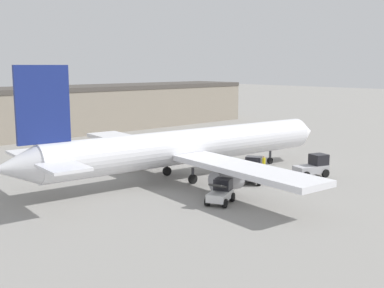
# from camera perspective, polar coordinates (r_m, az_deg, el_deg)

# --- Properties ---
(ground_plane) EXTENTS (400.00, 400.00, 0.00)m
(ground_plane) POSITION_cam_1_polar(r_m,az_deg,el_deg) (49.38, -0.00, -3.95)
(ground_plane) COLOR gray
(terminal_building) EXTENTS (66.61, 12.01, 7.86)m
(terminal_building) POSITION_cam_1_polar(r_m,az_deg,el_deg) (86.48, -12.37, 4.16)
(terminal_building) COLOR gray
(terminal_building) RESTS_ON ground_plane
(airplane) EXTENTS (38.35, 34.70, 11.35)m
(airplane) POSITION_cam_1_polar(r_m,az_deg,el_deg) (48.15, -0.96, -0.37)
(airplane) COLOR white
(airplane) RESTS_ON ground_plane
(ground_crew_worker) EXTENTS (0.40, 0.40, 1.84)m
(ground_crew_worker) POSITION_cam_1_polar(r_m,az_deg,el_deg) (51.91, 8.48, -2.30)
(ground_crew_worker) COLOR #1E2338
(ground_crew_worker) RESTS_ON ground_plane
(baggage_tug) EXTENTS (3.87, 2.83, 2.29)m
(baggage_tug) POSITION_cam_1_polar(r_m,az_deg,el_deg) (50.99, 14.19, -2.59)
(baggage_tug) COLOR #B2B2B7
(baggage_tug) RESTS_ON ground_plane
(belt_loader_truck) EXTENTS (3.22, 2.77, 1.97)m
(belt_loader_truck) POSITION_cam_1_polar(r_m,az_deg,el_deg) (40.10, 3.44, -5.70)
(belt_loader_truck) COLOR silver
(belt_loader_truck) RESTS_ON ground_plane
(pushback_tug) EXTENTS (3.19, 2.97, 2.50)m
(pushback_tug) POSITION_cam_1_polar(r_m,az_deg,el_deg) (47.33, 7.20, -3.22)
(pushback_tug) COLOR #2D2D33
(pushback_tug) RESTS_ON ground_plane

